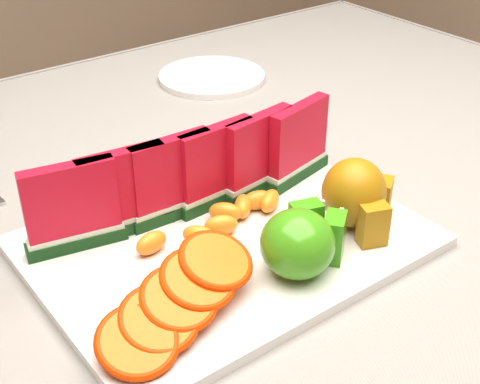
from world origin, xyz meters
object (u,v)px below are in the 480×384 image
apple_cluster (301,241)px  side_plate (212,77)px  platter (226,242)px  pear_cluster (357,195)px

apple_cluster → side_plate: bearing=64.4°
apple_cluster → side_plate: size_ratio=0.54×
platter → side_plate: (0.26, 0.40, -0.00)m
pear_cluster → side_plate: pear_cluster is taller
platter → pear_cluster: bearing=-27.0°
apple_cluster → side_plate: apple_cluster is taller
platter → side_plate: platter is taller
platter → pear_cluster: 0.15m
platter → apple_cluster: (0.03, -0.09, 0.04)m
side_plate → apple_cluster: bearing=-115.6°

